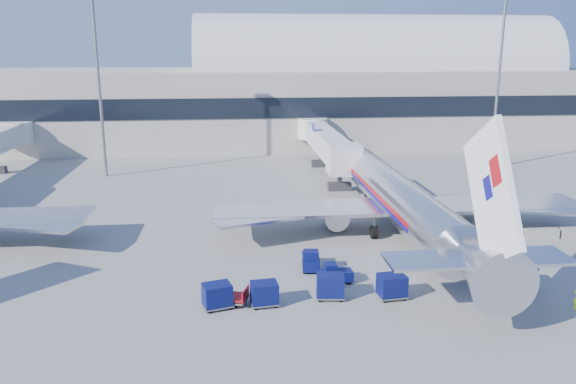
{
  "coord_description": "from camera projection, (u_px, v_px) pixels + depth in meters",
  "views": [
    {
      "loc": [
        -4.24,
        -40.26,
        15.54
      ],
      "look_at": [
        0.39,
        6.0,
        3.57
      ],
      "focal_mm": 35.0,
      "sensor_mm": 36.0,
      "label": 1
    }
  ],
  "objects": [
    {
      "name": "cart_solo_near",
      "position": [
        392.0,
        286.0,
        35.71
      ],
      "size": [
        1.93,
        1.56,
        1.57
      ],
      "rotation": [
        0.0,
        0.0,
        0.12
      ],
      "color": "#090E44",
      "rests_on": "ground"
    },
    {
      "name": "mast_east",
      "position": [
        501.0,
        54.0,
        71.2
      ],
      "size": [
        2.0,
        1.2,
        22.6
      ],
      "color": "slate",
      "rests_on": "ground"
    },
    {
      "name": "mast_west",
      "position": [
        97.0,
        54.0,
        66.37
      ],
      "size": [
        2.0,
        1.2,
        22.6
      ],
      "color": "slate",
      "rests_on": "ground"
    },
    {
      "name": "terminal",
      "position": [
        175.0,
        97.0,
        93.82
      ],
      "size": [
        170.0,
        28.15,
        21.0
      ],
      "color": "#B2AA9E",
      "rests_on": "ground"
    },
    {
      "name": "cart_solo_far",
      "position": [
        518.0,
        276.0,
        37.22
      ],
      "size": [
        1.89,
        1.49,
        1.59
      ],
      "rotation": [
        0.0,
        0.0,
        -0.06
      ],
      "color": "#090E44",
      "rests_on": "ground"
    },
    {
      "name": "barrier_near",
      "position": [
        503.0,
        235.0,
        46.63
      ],
      "size": [
        3.0,
        0.55,
        0.9
      ],
      "primitive_type": "cube",
      "color": "#9E9E96",
      "rests_on": "ground"
    },
    {
      "name": "tug_left",
      "position": [
        311.0,
        260.0,
        40.39
      ],
      "size": [
        1.45,
        2.54,
        1.58
      ],
      "rotation": [
        0.0,
        0.0,
        1.47
      ],
      "color": "#090E44",
      "rests_on": "ground"
    },
    {
      "name": "cart_open_red",
      "position": [
        231.0,
        298.0,
        35.03
      ],
      "size": [
        2.36,
        1.98,
        0.54
      ],
      "rotation": [
        0.0,
        0.0,
        -0.32
      ],
      "color": "slate",
      "rests_on": "ground"
    },
    {
      "name": "tug_lead",
      "position": [
        335.0,
        274.0,
        38.16
      ],
      "size": [
        2.18,
        1.16,
        1.39
      ],
      "rotation": [
        0.0,
        0.0,
        0.04
      ],
      "color": "#090E44",
      "rests_on": "ground"
    },
    {
      "name": "jetbridge_near",
      "position": [
        324.0,
        140.0,
        72.52
      ],
      "size": [
        4.4,
        27.5,
        6.25
      ],
      "color": "silver",
      "rests_on": "ground"
    },
    {
      "name": "cart_train_a",
      "position": [
        330.0,
        286.0,
        35.69
      ],
      "size": [
        1.93,
        1.55,
        1.58
      ],
      "rotation": [
        0.0,
        0.0,
        -0.11
      ],
      "color": "#090E44",
      "rests_on": "ground"
    },
    {
      "name": "airliner_main",
      "position": [
        402.0,
        201.0,
        47.66
      ],
      "size": [
        32.0,
        37.26,
        12.07
      ],
      "color": "silver",
      "rests_on": "ground"
    },
    {
      "name": "barrier_mid",
      "position": [
        541.0,
        234.0,
        46.95
      ],
      "size": [
        3.0,
        0.55,
        0.9
      ],
      "primitive_type": "cube",
      "color": "#9E9E96",
      "rests_on": "ground"
    },
    {
      "name": "tug_right",
      "position": [
        468.0,
        258.0,
        40.6
      ],
      "size": [
        2.57,
        2.82,
        1.67
      ],
      "rotation": [
        0.0,
        0.0,
        -0.92
      ],
      "color": "#090E44",
      "rests_on": "ground"
    },
    {
      "name": "cart_train_b",
      "position": [
        264.0,
        293.0,
        34.71
      ],
      "size": [
        1.86,
        1.51,
        1.51
      ],
      "rotation": [
        0.0,
        0.0,
        0.12
      ],
      "color": "#090E44",
      "rests_on": "ground"
    },
    {
      "name": "cart_train_c",
      "position": [
        217.0,
        295.0,
        34.37
      ],
      "size": [
        2.08,
        1.8,
        1.56
      ],
      "rotation": [
        0.0,
        0.0,
        0.29
      ],
      "color": "#090E44",
      "rests_on": "ground"
    },
    {
      "name": "ground",
      "position": [
        291.0,
        256.0,
        43.08
      ],
      "size": [
        260.0,
        260.0,
        0.0
      ],
      "primitive_type": "plane",
      "color": "gray",
      "rests_on": "ground"
    }
  ]
}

